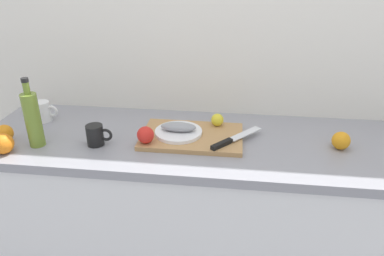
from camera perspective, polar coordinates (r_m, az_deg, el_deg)
The scene contains 14 objects.
back_wall at distance 1.77m, azimuth 3.11°, elevation 13.32°, with size 3.20×0.05×2.50m, color white.
kitchen_counter at distance 1.83m, azimuth 1.72°, elevation -14.31°, with size 2.00×0.60×0.90m.
cutting_board at distance 1.58m, azimuth 0.00°, elevation -1.30°, with size 0.44×0.28×0.02m, color tan.
white_plate at distance 1.58m, azimuth -2.16°, elevation -0.71°, with size 0.21×0.21×0.01m, color white.
fish_fillet at distance 1.57m, azimuth -2.18°, elevation 0.13°, with size 0.16×0.07×0.04m, color gray.
chef_knife at distance 1.52m, azimuth 6.10°, elevation -1.91°, with size 0.21×0.24×0.02m.
lemon_0 at distance 1.65m, azimuth 4.01°, elevation 1.30°, with size 0.06×0.06×0.06m, color yellow.
tomato_0 at distance 1.51m, azimuth -7.33°, elevation -1.08°, with size 0.07×0.07×0.07m, color red.
olive_oil_bottle at distance 1.62m, azimuth -23.79°, elevation 1.35°, with size 0.06×0.06×0.30m.
coffee_mug_0 at distance 1.87m, azimuth -22.40°, elevation 2.43°, with size 0.11×0.07×0.10m.
coffee_mug_1 at distance 1.57m, azimuth -14.91°, elevation -1.09°, with size 0.11×0.07×0.09m.
orange_0 at distance 1.64m, azimuth -27.63°, elevation -2.21°, with size 0.08×0.08×0.08m, color orange.
orange_1 at distance 1.74m, azimuth -27.47°, elevation -0.74°, with size 0.07×0.07×0.07m, color orange.
orange_2 at distance 1.61m, azimuth 22.42°, elevation -1.84°, with size 0.07×0.07×0.07m, color orange.
Camera 1 is at (0.12, -1.40, 1.63)m, focal length 33.86 mm.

